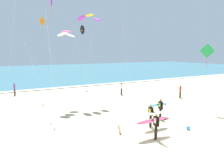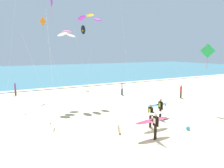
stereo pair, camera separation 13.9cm
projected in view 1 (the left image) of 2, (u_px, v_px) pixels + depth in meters
name	position (u px, v px, depth m)	size (l,w,h in m)	color
ground_plane	(161.00, 138.00, 13.97)	(160.00, 160.00, 0.00)	beige
ocean_water	(28.00, 72.00, 58.81)	(160.00, 60.00, 0.08)	teal
shoreline_foam	(60.00, 88.00, 33.23)	(160.00, 1.14, 0.01)	white
surfer_lead	(159.00, 106.00, 17.93)	(2.02, 0.97, 1.71)	black
surfer_trailing	(154.00, 122.00, 13.87)	(2.53, 0.94, 1.71)	black
surfer_third	(152.00, 114.00, 15.81)	(2.17, 0.93, 1.71)	black
kite_arc_rose_mid	(66.00, 34.00, 21.21)	(2.88, 2.96, 7.49)	white
kite_delta_charcoal_low	(83.00, 30.00, 33.11)	(0.65, 3.71, 9.42)	black
kite_arc_golden_distant	(90.00, 18.00, 22.26)	(2.67, 4.58, 9.22)	purple
kite_diamond_violet_close	(51.00, 7.00, 18.03)	(1.34, 3.14, 10.13)	purple
kite_diamond_amber_outer	(42.00, 25.00, 25.14)	(3.16, 2.50, 9.47)	orange
kite_diamond_emerald_extra	(206.00, 53.00, 19.77)	(1.53, 3.37, 6.20)	green
bystander_purple_top	(14.00, 89.00, 27.48)	(0.24, 0.49, 1.59)	#4C3D2D
bystander_red_top	(180.00, 91.00, 26.07)	(0.43, 0.32, 1.59)	#4C3D2D
bystander_white_top	(121.00, 88.00, 28.04)	(0.40, 0.35, 1.59)	#2D334C
beach_ball	(188.00, 128.00, 15.49)	(0.28, 0.28, 0.28)	#2D99DB
driftwood_log	(120.00, 130.00, 15.35)	(0.14, 0.14, 1.67)	#846B4C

